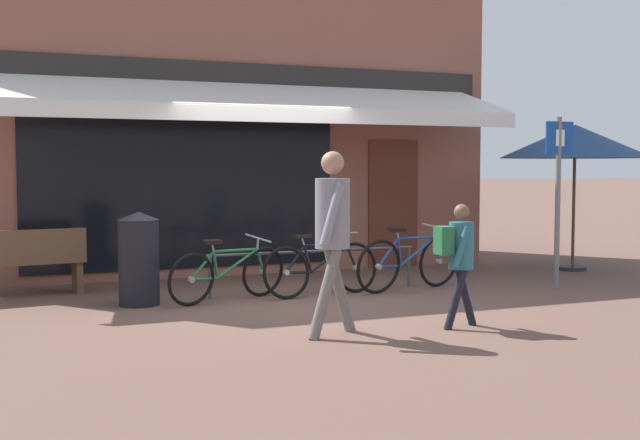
# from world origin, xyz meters

# --- Properties ---
(ground_plane) EXTENTS (160.00, 160.00, 0.00)m
(ground_plane) POSITION_xyz_m (0.00, 0.00, 0.00)
(ground_plane) COLOR brown
(shop_front) EXTENTS (8.50, 4.56, 5.66)m
(shop_front) POSITION_xyz_m (0.17, 4.20, 2.82)
(shop_front) COLOR #8E5647
(shop_front) RESTS_ON ground_plane
(bike_rack_rail) EXTENTS (2.93, 0.04, 0.57)m
(bike_rack_rail) POSITION_xyz_m (0.50, 0.69, 0.46)
(bike_rack_rail) COLOR #47494F
(bike_rack_rail) RESTS_ON ground_plane
(bicycle_green) EXTENTS (1.67, 0.70, 0.81)m
(bicycle_green) POSITION_xyz_m (-0.75, 0.45, 0.35)
(bicycle_green) COLOR black
(bicycle_green) RESTS_ON ground_plane
(bicycle_black) EXTENTS (1.71, 0.57, 0.83)m
(bicycle_black) POSITION_xyz_m (0.49, 0.44, 0.36)
(bicycle_black) COLOR black
(bicycle_black) RESTS_ON ground_plane
(bicycle_blue) EXTENTS (1.80, 0.57, 0.89)m
(bicycle_blue) POSITION_xyz_m (1.75, 0.37, 0.39)
(bicycle_blue) COLOR black
(bicycle_blue) RESTS_ON ground_plane
(pedestrian_adult) EXTENTS (0.61, 0.57, 1.83)m
(pedestrian_adult) POSITION_xyz_m (-0.35, -1.87, 1.12)
(pedestrian_adult) COLOR slate
(pedestrian_adult) RESTS_ON ground_plane
(pedestrian_child) EXTENTS (0.51, 0.37, 1.29)m
(pedestrian_child) POSITION_xyz_m (1.01, -2.01, 0.81)
(pedestrian_child) COLOR black
(pedestrian_child) RESTS_ON ground_plane
(litter_bin) EXTENTS (0.49, 0.49, 1.13)m
(litter_bin) POSITION_xyz_m (-1.81, 0.61, 0.57)
(litter_bin) COLOR black
(litter_bin) RESTS_ON ground_plane
(parking_sign) EXTENTS (0.44, 0.07, 2.33)m
(parking_sign) POSITION_xyz_m (3.65, -0.30, 1.43)
(parking_sign) COLOR slate
(parking_sign) RESTS_ON ground_plane
(cafe_parasol) EXTENTS (2.37, 2.37, 2.34)m
(cafe_parasol) POSITION_xyz_m (5.21, 1.24, 2.06)
(cafe_parasol) COLOR #4C3D2D
(cafe_parasol) RESTS_ON ground_plane
(park_bench) EXTENTS (1.64, 0.60, 0.87)m
(park_bench) POSITION_xyz_m (-3.11, 1.78, 0.46)
(park_bench) COLOR brown
(park_bench) RESTS_ON ground_plane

